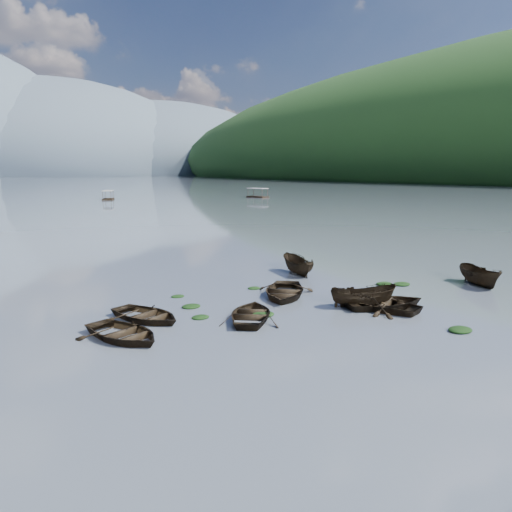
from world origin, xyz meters
TOP-DOWN VIEW (x-y plane):
  - ground_plane at (0.00, 0.00)m, footprint 2400.00×2400.00m
  - haze_mtn_c at (140.00, 900.00)m, footprint 520.00×520.00m
  - haze_mtn_d at (320.00, 900.00)m, footprint 520.00×520.00m
  - rowboat_0 at (-11.04, 5.83)m, footprint 4.51×5.32m
  - rowboat_1 at (-4.32, 5.42)m, footprint 5.14×5.38m
  - rowboat_2 at (2.34, 4.11)m, footprint 4.08×2.96m
  - rowboat_3 at (2.83, 3.37)m, footprint 4.63×5.49m
  - rowboat_4 at (3.31, 3.29)m, footprint 5.47×4.57m
  - rowboat_5 at (12.86, 3.91)m, footprint 3.00×4.36m
  - rowboat_6 at (-9.11, 8.14)m, footprint 4.53×5.24m
  - rowboat_7 at (-0.21, 8.38)m, footprint 5.99×6.18m
  - rowboat_8 at (4.57, 13.47)m, footprint 2.41×4.33m
  - weed_clump_0 at (-3.52, 5.55)m, footprint 1.24×1.02m
  - weed_clump_1 at (-6.58, 6.93)m, footprint 0.97×0.77m
  - weed_clump_2 at (3.21, -1.68)m, footprint 1.26×1.01m
  - weed_clump_3 at (-0.70, 11.11)m, footprint 0.85×0.72m
  - weed_clump_4 at (8.42, 6.73)m, footprint 1.24×0.98m
  - weed_clump_5 at (-6.12, 9.12)m, footprint 1.10×0.89m
  - weed_clump_6 at (-5.83, 11.76)m, footprint 0.84×0.70m
  - weed_clump_7 at (7.45, 7.41)m, footprint 1.17×0.93m
  - pontoon_centre at (19.04, 117.93)m, footprint 4.70×6.67m
  - pontoon_right at (58.97, 106.76)m, footprint 4.24×7.16m

SIDE VIEW (x-z plane):
  - ground_plane at x=0.00m, z-range 0.00..0.00m
  - haze_mtn_c at x=140.00m, z-range -130.00..130.00m
  - haze_mtn_d at x=320.00m, z-range -110.00..110.00m
  - rowboat_0 at x=-11.04m, z-range -0.47..0.47m
  - rowboat_1 at x=-4.32m, z-range -0.45..0.45m
  - rowboat_2 at x=2.34m, z-range -0.74..0.74m
  - rowboat_3 at x=2.83m, z-range -0.49..0.49m
  - rowboat_4 at x=3.31m, z-range -0.49..0.49m
  - rowboat_5 at x=12.86m, z-range -0.79..0.79m
  - rowboat_6 at x=-9.11m, z-range -0.46..0.46m
  - rowboat_7 at x=-0.21m, z-range -0.52..0.52m
  - rowboat_8 at x=4.57m, z-range -0.79..0.79m
  - weed_clump_0 at x=-3.52m, z-range -0.14..0.14m
  - weed_clump_1 at x=-6.58m, z-range -0.11..0.11m
  - weed_clump_2 at x=3.21m, z-range -0.14..0.14m
  - weed_clump_3 at x=-0.70m, z-range -0.09..0.09m
  - weed_clump_4 at x=8.42m, z-range -0.13..0.13m
  - weed_clump_5 at x=-6.12m, z-range -0.12..0.12m
  - weed_clump_6 at x=-5.83m, z-range -0.09..0.09m
  - weed_clump_7 at x=7.45m, z-range -0.13..0.13m
  - pontoon_centre at x=19.04m, z-range -1.18..1.18m
  - pontoon_right at x=58.97m, z-range -1.29..1.29m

